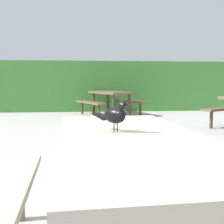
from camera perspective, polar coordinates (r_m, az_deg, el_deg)
hedge_wall at (r=11.39m, az=-3.65°, el=5.07°), size 28.00×2.39×1.76m
picnic_table_foreground at (r=1.63m, az=3.64°, el=-10.85°), size 1.76×1.83×0.74m
bird_grackle at (r=1.65m, az=0.78°, el=-0.45°), size 0.21×0.23×0.18m
picnic_table_mid_left at (r=9.20m, az=-0.30°, el=2.88°), size 2.20×2.21×0.74m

